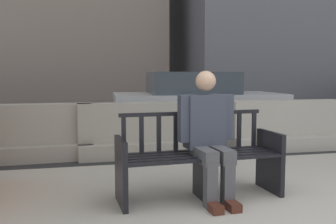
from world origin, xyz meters
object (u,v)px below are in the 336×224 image
street_bench (199,160)px  car_sedan_mid (196,99)px  jersey_barrier_left (23,138)px  jersey_barrier_right (287,129)px  seated_person (208,132)px  jersey_barrier_centre (143,134)px

street_bench → car_sedan_mid: (1.54, 5.14, 0.28)m
jersey_barrier_left → jersey_barrier_right: size_ratio=1.01×
jersey_barrier_right → car_sedan_mid: size_ratio=0.48×
seated_person → car_sedan_mid: 5.39m
street_bench → jersey_barrier_left: size_ratio=0.85×
jersey_barrier_right → street_bench: bearing=-136.8°
seated_person → jersey_barrier_right: size_ratio=0.65×
car_sedan_mid → jersey_barrier_left: bearing=-140.6°
seated_person → car_sedan_mid: car_sedan_mid is taller
jersey_barrier_left → jersey_barrier_centre: bearing=-1.8°
seated_person → jersey_barrier_centre: bearing=98.7°
jersey_barrier_centre → jersey_barrier_left: bearing=178.2°
jersey_barrier_left → car_sedan_mid: car_sedan_mid is taller
street_bench → car_sedan_mid: size_ratio=0.41×
jersey_barrier_right → car_sedan_mid: 3.14m
jersey_barrier_centre → seated_person: bearing=-81.3°
seated_person → jersey_barrier_left: (-2.13, 2.24, -0.35)m
street_bench → jersey_barrier_right: 3.07m
jersey_barrier_left → car_sedan_mid: bearing=39.4°
street_bench → jersey_barrier_left: 3.00m
jersey_barrier_left → jersey_barrier_right: (4.29, -0.09, 0.00)m
street_bench → seated_person: size_ratio=1.31×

